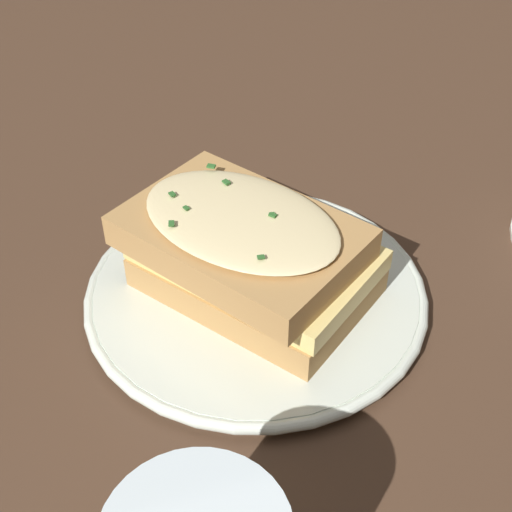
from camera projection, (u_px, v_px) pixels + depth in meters
name	position (u px, v px, depth m)	size (l,w,h in m)	color
ground_plane	(251.00, 327.00, 0.50)	(2.40, 2.40, 0.00)	#473021
dinner_plate	(256.00, 293.00, 0.51)	(0.24, 0.24, 0.01)	silver
sandwich	(252.00, 252.00, 0.48)	(0.18, 0.19, 0.07)	#B2844C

